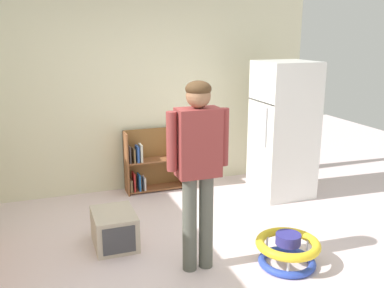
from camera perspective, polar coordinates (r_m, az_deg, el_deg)
The scene contains 7 objects.
ground_plane at distance 4.15m, azimuth -0.59°, elevation -16.32°, with size 12.00×12.00×0.00m, color silver.
back_wall at distance 5.86m, azimuth -8.18°, elevation 6.84°, with size 5.20×0.06×2.70m, color beige.
refrigerator at distance 5.75m, azimuth 12.08°, elevation 1.86°, with size 0.73×0.68×1.78m.
bookshelf at distance 5.94m, azimuth -5.58°, elevation -2.60°, with size 0.80×0.28×0.85m.
standing_person at distance 3.74m, azimuth 0.82°, elevation -2.01°, with size 0.57×0.22×1.74m.
baby_walker at distance 4.23m, azimuth 12.60°, elevation -13.59°, with size 0.60×0.60×0.32m.
pet_carrier at distance 4.55m, azimuth -10.29°, elevation -11.05°, with size 0.42×0.55×0.36m.
Camera 1 is at (-1.16, -3.36, 2.14)m, focal length 40.07 mm.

